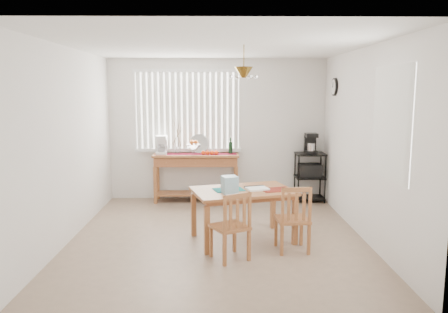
{
  "coord_description": "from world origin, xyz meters",
  "views": [
    {
      "loc": [
        0.01,
        -5.85,
        2.01
      ],
      "look_at": [
        0.1,
        0.55,
        1.05
      ],
      "focal_mm": 35.0,
      "sensor_mm": 36.0,
      "label": 1
    }
  ],
  "objects_px": {
    "wire_cart": "(310,172)",
    "chair_right": "(293,219)",
    "sideboard": "(197,166)",
    "chair_left": "(231,226)",
    "cart_items": "(311,144)",
    "dining_table": "(243,195)"
  },
  "relations": [
    {
      "from": "sideboard",
      "to": "chair_right",
      "type": "height_order",
      "value": "sideboard"
    },
    {
      "from": "dining_table",
      "to": "chair_left",
      "type": "xyz_separation_m",
      "value": [
        -0.18,
        -0.7,
        -0.21
      ]
    },
    {
      "from": "wire_cart",
      "to": "chair_right",
      "type": "xyz_separation_m",
      "value": [
        -0.75,
        -2.57,
        -0.12
      ]
    },
    {
      "from": "sideboard",
      "to": "chair_left",
      "type": "bearing_deg",
      "value": -79.1
    },
    {
      "from": "chair_left",
      "to": "cart_items",
      "type": "bearing_deg",
      "value": 61.74
    },
    {
      "from": "dining_table",
      "to": "chair_right",
      "type": "bearing_deg",
      "value": -35.92
    },
    {
      "from": "sideboard",
      "to": "wire_cart",
      "type": "xyz_separation_m",
      "value": [
        2.08,
        -0.01,
        -0.12
      ]
    },
    {
      "from": "sideboard",
      "to": "cart_items",
      "type": "relative_size",
      "value": 4.23
    },
    {
      "from": "cart_items",
      "to": "chair_right",
      "type": "relative_size",
      "value": 0.43
    },
    {
      "from": "wire_cart",
      "to": "chair_left",
      "type": "height_order",
      "value": "wire_cart"
    },
    {
      "from": "cart_items",
      "to": "chair_right",
      "type": "bearing_deg",
      "value": -106.14
    },
    {
      "from": "sideboard",
      "to": "chair_left",
      "type": "distance_m",
      "value": 2.91
    },
    {
      "from": "sideboard",
      "to": "dining_table",
      "type": "relative_size",
      "value": 1.04
    },
    {
      "from": "cart_items",
      "to": "chair_left",
      "type": "height_order",
      "value": "cart_items"
    },
    {
      "from": "chair_right",
      "to": "dining_table",
      "type": "bearing_deg",
      "value": 144.08
    },
    {
      "from": "cart_items",
      "to": "chair_right",
      "type": "xyz_separation_m",
      "value": [
        -0.75,
        -2.58,
        -0.64
      ]
    },
    {
      "from": "sideboard",
      "to": "dining_table",
      "type": "distance_m",
      "value": 2.26
    },
    {
      "from": "dining_table",
      "to": "chair_left",
      "type": "height_order",
      "value": "chair_left"
    },
    {
      "from": "wire_cart",
      "to": "chair_right",
      "type": "height_order",
      "value": "wire_cart"
    },
    {
      "from": "sideboard",
      "to": "cart_items",
      "type": "height_order",
      "value": "cart_items"
    },
    {
      "from": "cart_items",
      "to": "dining_table",
      "type": "relative_size",
      "value": 0.25
    },
    {
      "from": "sideboard",
      "to": "chair_left",
      "type": "relative_size",
      "value": 1.84
    }
  ]
}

